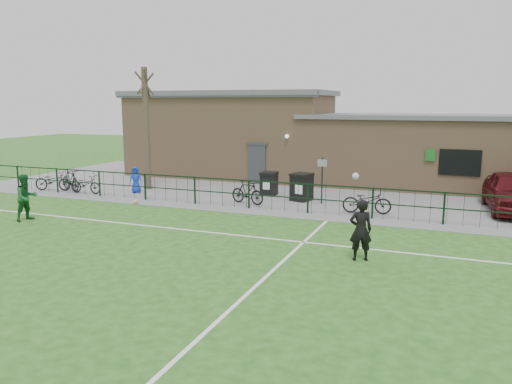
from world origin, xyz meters
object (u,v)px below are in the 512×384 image
at_px(bicycle_e, 367,201).
at_px(ball_ground, 135,202).
at_px(bicycle_c, 86,184).
at_px(bicycle_b, 70,180).
at_px(bare_tree, 146,129).
at_px(sign_post, 322,181).
at_px(outfield_player, 26,197).
at_px(bicycle_a, 53,181).
at_px(wheelie_bin_left, 269,184).
at_px(spectator_child, 136,180).
at_px(bicycle_d, 247,192).
at_px(wheelie_bin_right, 302,188).

relative_size(bicycle_e, ball_ground, 9.12).
bearing_deg(bicycle_c, ball_ground, -110.82).
height_order(bicycle_b, ball_ground, bicycle_b).
height_order(bare_tree, bicycle_e, bare_tree).
height_order(sign_post, outfield_player, sign_post).
height_order(bicycle_a, bicycle_b, bicycle_b).
relative_size(bicycle_a, outfield_player, 1.06).
xyz_separation_m(wheelie_bin_left, ball_ground, (-4.65, -4.03, -0.42)).
bearing_deg(bicycle_b, spectator_child, -53.97).
height_order(bicycle_c, ball_ground, bicycle_c).
height_order(sign_post, bicycle_b, sign_post).
xyz_separation_m(sign_post, spectator_child, (-8.97, -0.72, -0.36)).
xyz_separation_m(sign_post, bicycle_d, (-2.94, -1.24, -0.50)).
height_order(wheelie_bin_right, ball_ground, wheelie_bin_right).
bearing_deg(bicycle_e, bicycle_b, 83.52).
relative_size(bare_tree, outfield_player, 3.50).
xyz_separation_m(wheelie_bin_right, bicycle_b, (-11.33, -1.73, -0.03)).
height_order(wheelie_bin_left, wheelie_bin_right, wheelie_bin_right).
bearing_deg(sign_post, outfield_player, -143.63).
distance_m(bicycle_c, outfield_player, 5.49).
relative_size(bicycle_b, bicycle_d, 1.06).
xyz_separation_m(wheelie_bin_left, bicycle_a, (-10.36, -2.75, -0.02)).
xyz_separation_m(bare_tree, sign_post, (9.04, -0.45, -1.98)).
relative_size(wheelie_bin_right, ball_ground, 5.49).
relative_size(bicycle_a, bicycle_c, 1.09).
relative_size(sign_post, spectator_child, 1.57).
relative_size(bicycle_d, ball_ground, 8.15).
relative_size(wheelie_bin_right, bicycle_a, 0.62).
distance_m(spectator_child, ball_ground, 2.78).
bearing_deg(bicycle_c, bicycle_a, 87.00).
distance_m(bicycle_b, outfield_player, 6.26).
distance_m(bicycle_d, bicycle_e, 5.06).
bearing_deg(bicycle_c, bicycle_d, -88.75).
height_order(bicycle_e, spectator_child, spectator_child).
bearing_deg(ball_ground, spectator_child, 124.15).
distance_m(wheelie_bin_left, spectator_child, 6.43).
xyz_separation_m(bicycle_c, bicycle_e, (13.25, 0.46, 0.05)).
distance_m(bare_tree, outfield_player, 7.69).
bearing_deg(bicycle_b, bare_tree, -36.06).
height_order(bicycle_a, bicycle_d, bicycle_d).
xyz_separation_m(spectator_child, ball_ground, (1.53, -2.25, -0.55)).
height_order(wheelie_bin_right, bicycle_a, wheelie_bin_right).
height_order(wheelie_bin_left, bicycle_b, bicycle_b).
bearing_deg(ball_ground, wheelie_bin_left, 40.92).
bearing_deg(bicycle_a, bicycle_d, -103.15).
xyz_separation_m(bicycle_a, ball_ground, (5.71, -1.28, -0.40)).
bearing_deg(bicycle_e, wheelie_bin_left, 57.70).
bearing_deg(wheelie_bin_left, spectator_child, -164.86).
bearing_deg(bare_tree, outfield_player, -92.91).
distance_m(bicycle_e, ball_ground, 9.72).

